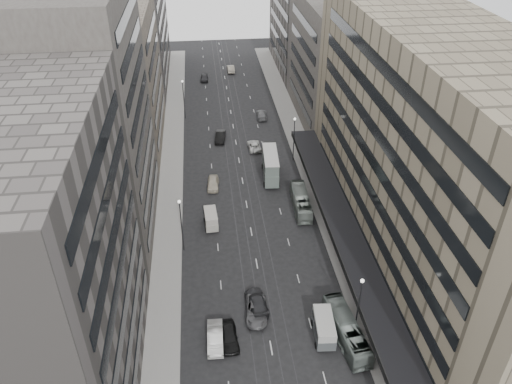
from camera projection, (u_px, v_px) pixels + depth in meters
name	position (u px, v px, depth m)	size (l,w,h in m)	color
ground	(264.00, 308.00, 60.14)	(220.00, 220.00, 0.00)	black
sidewalk_right	(303.00, 152.00, 92.32)	(4.00, 125.00, 0.15)	gray
sidewalk_left	(172.00, 159.00, 90.05)	(4.00, 125.00, 0.15)	gray
department_store	(432.00, 157.00, 60.56)	(19.20, 60.00, 30.00)	gray
building_right_mid	(339.00, 61.00, 98.65)	(15.00, 28.00, 24.00)	#433E3A
building_right_far	(309.00, 13.00, 122.41)	(15.00, 32.00, 28.00)	#635E59
building_left_a	(32.00, 275.00, 43.21)	(15.00, 28.00, 30.00)	#635E59
building_left_b	(82.00, 120.00, 64.48)	(15.00, 26.00, 34.00)	#433E3A
building_left_c	(114.00, 79.00, 89.34)	(15.00, 28.00, 25.00)	#74685A
building_left_d	(130.00, 22.00, 115.86)	(15.00, 38.00, 28.00)	#635E59
lamp_right_near	(359.00, 300.00, 54.05)	(0.44, 0.44, 8.32)	#262628
lamp_right_far	(294.00, 134.00, 87.20)	(0.44, 0.44, 8.32)	#262628
lamp_left_near	(181.00, 220.00, 66.30)	(0.44, 0.44, 8.32)	#262628
lamp_left_far	(183.00, 95.00, 101.94)	(0.44, 0.44, 8.32)	#262628
bus_near	(346.00, 330.00, 55.58)	(2.30, 9.82, 2.73)	slate
bus_far	(301.00, 201.00, 76.73)	(2.24, 9.56, 2.66)	gray
double_decker	(271.00, 165.00, 83.70)	(3.02, 8.42, 4.53)	slate
vw_microbus	(324.00, 327.00, 55.76)	(2.57, 5.06, 2.65)	#4C5153
panel_van	(211.00, 219.00, 72.92)	(2.14, 4.04, 2.48)	#B6B2A4
sedan_0	(229.00, 336.00, 55.50)	(1.90, 4.71, 1.61)	black
sedan_1	(215.00, 338.00, 55.34)	(1.73, 4.95, 1.63)	#B9B9B5
sedan_2	(256.00, 310.00, 58.80)	(2.43, 5.27, 1.46)	#565659
sedan_3	(257.00, 302.00, 59.86)	(2.20, 5.42, 1.57)	#252527
sedan_4	(213.00, 183.00, 82.08)	(1.84, 4.57, 1.56)	beige
sedan_5	(220.00, 137.00, 95.98)	(1.74, 4.99, 1.64)	black
sedan_6	(254.00, 146.00, 93.23)	(2.22, 4.82, 1.34)	silver
sedan_7	(262.00, 114.00, 104.61)	(2.06, 5.06, 1.47)	slate
sedan_8	(204.00, 78.00, 122.53)	(1.79, 4.45, 1.52)	#262628
sedan_9	(231.00, 69.00, 127.72)	(1.71, 4.90, 1.62)	#A19786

